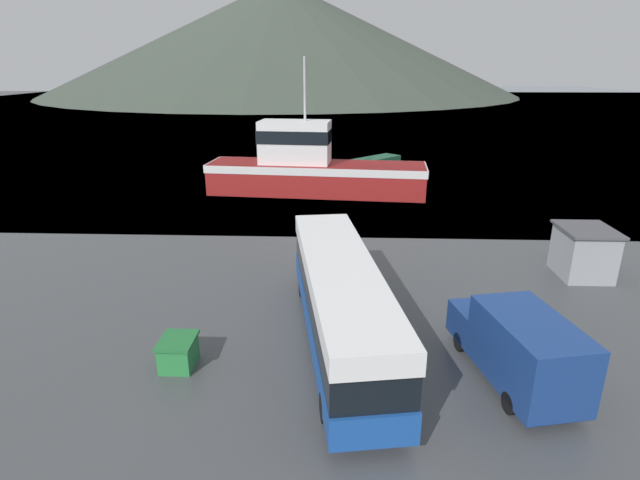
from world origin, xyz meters
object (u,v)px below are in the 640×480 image
fishing_boat (311,168)px  storage_bin (178,352)px  delivery_van (518,346)px  dock_kiosk (584,252)px  small_boat (377,162)px  tour_bus (340,299)px

fishing_boat → storage_bin: fishing_boat is taller
delivery_van → dock_kiosk: bearing=44.2°
small_boat → fishing_boat: bearing=107.1°
dock_kiosk → small_boat: bearing=106.3°
delivery_van → small_boat: bearing=81.6°
delivery_van → fishing_boat: (-8.33, 25.95, 0.77)m
tour_bus → storage_bin: (-5.67, -1.79, -1.33)m
delivery_van → storage_bin: bearing=166.3°
tour_bus → dock_kiosk: size_ratio=4.30×
delivery_van → fishing_boat: fishing_boat is taller
storage_bin → small_boat: bearing=75.9°
delivery_van → dock_kiosk: delivery_van is taller
tour_bus → storage_bin: 6.10m
delivery_van → fishing_boat: bearing=96.2°
fishing_boat → small_boat: bearing=157.9°
delivery_van → storage_bin: (-11.56, 0.42, -0.82)m
tour_bus → fishing_boat: fishing_boat is taller
tour_bus → dock_kiosk: tour_bus is taller
fishing_boat → dock_kiosk: fishing_boat is taller
delivery_van → dock_kiosk: 11.17m
dock_kiosk → delivery_van: bearing=-124.2°
storage_bin → tour_bus: bearing=17.5°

